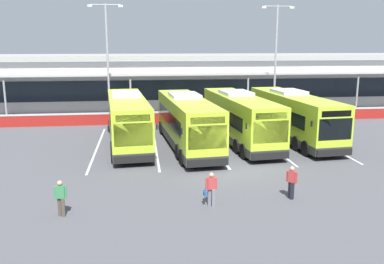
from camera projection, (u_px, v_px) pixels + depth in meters
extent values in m
plane|color=#4C4C51|center=(228.00, 167.00, 25.09)|extent=(200.00, 200.00, 0.00)
cube|color=silver|center=(183.00, 81.00, 50.69)|extent=(70.00, 10.00, 5.50)
cube|color=#19232D|center=(187.00, 90.00, 45.92)|extent=(66.00, 0.08, 2.20)
cube|color=#4C4C51|center=(187.00, 64.00, 45.31)|extent=(68.00, 0.08, 0.60)
cube|color=beige|center=(189.00, 73.00, 44.08)|extent=(67.00, 3.00, 0.24)
cube|color=gray|center=(183.00, 57.00, 50.06)|extent=(70.00, 10.00, 0.50)
cylinder|color=#999999|center=(5.00, 97.00, 41.10)|extent=(0.20, 0.20, 4.20)
cylinder|color=#999999|center=(131.00, 95.00, 42.61)|extent=(0.20, 0.20, 4.20)
cylinder|color=#999999|center=(248.00, 93.00, 44.11)|extent=(0.20, 0.20, 4.20)
cylinder|color=#999999|center=(357.00, 92.00, 45.62)|extent=(0.20, 0.20, 4.20)
cube|color=maroon|center=(196.00, 117.00, 39.04)|extent=(60.00, 0.36, 1.00)
cube|color=#B2B2B2|center=(196.00, 112.00, 38.93)|extent=(60.00, 0.40, 0.10)
cube|color=#B7DB2D|center=(128.00, 119.00, 30.31)|extent=(3.57, 12.17, 3.19)
cube|color=#333333|center=(128.00, 137.00, 30.59)|extent=(3.59, 12.20, 0.56)
cube|color=black|center=(127.00, 115.00, 30.64)|extent=(3.40, 9.79, 0.96)
cube|color=black|center=(133.00, 135.00, 24.59)|extent=(2.31, 0.30, 1.40)
cube|color=black|center=(133.00, 118.00, 24.37)|extent=(2.05, 0.26, 0.40)
cube|color=silver|center=(126.00, 94.00, 30.90)|extent=(2.28, 2.97, 0.28)
cube|color=black|center=(134.00, 159.00, 24.81)|extent=(2.45, 0.37, 0.44)
cube|color=black|center=(157.00, 127.00, 25.15)|extent=(0.09, 0.13, 0.36)
cube|color=black|center=(108.00, 129.00, 24.56)|extent=(0.09, 0.13, 0.36)
cylinder|color=black|center=(139.00, 125.00, 35.25)|extent=(0.41, 1.06, 1.04)
cylinder|color=black|center=(111.00, 126.00, 34.76)|extent=(0.41, 1.06, 1.04)
cylinder|color=black|center=(149.00, 147.00, 27.79)|extent=(0.41, 1.06, 1.04)
cylinder|color=black|center=(113.00, 149.00, 27.30)|extent=(0.41, 1.06, 1.04)
cylinder|color=black|center=(151.00, 153.00, 26.45)|extent=(0.41, 1.06, 1.04)
cylinder|color=black|center=(113.00, 155.00, 25.96)|extent=(0.41, 1.06, 1.04)
cube|color=#B7DB2D|center=(187.00, 121.00, 29.60)|extent=(3.57, 12.17, 3.19)
cube|color=#333333|center=(187.00, 139.00, 29.88)|extent=(3.59, 12.20, 0.56)
cube|color=black|center=(186.00, 117.00, 29.94)|extent=(3.40, 9.79, 0.96)
cube|color=black|center=(208.00, 137.00, 23.89)|extent=(2.31, 0.30, 1.40)
cube|color=black|center=(208.00, 120.00, 23.67)|extent=(2.05, 0.26, 0.40)
cube|color=silver|center=(184.00, 95.00, 30.19)|extent=(2.28, 2.97, 0.28)
cube|color=black|center=(208.00, 163.00, 24.10)|extent=(2.45, 0.37, 0.44)
cube|color=black|center=(230.00, 129.00, 24.45)|extent=(0.09, 0.13, 0.36)
cube|color=black|center=(182.00, 131.00, 23.85)|extent=(0.09, 0.13, 0.36)
cylinder|color=black|center=(190.00, 127.00, 34.54)|extent=(0.41, 1.06, 1.04)
cylinder|color=black|center=(162.00, 128.00, 34.05)|extent=(0.41, 1.06, 1.04)
cylinder|color=black|center=(215.00, 150.00, 27.08)|extent=(0.41, 1.06, 1.04)
cylinder|color=black|center=(179.00, 152.00, 26.60)|extent=(0.41, 1.06, 1.04)
cylinder|color=black|center=(221.00, 156.00, 25.75)|extent=(0.41, 1.06, 1.04)
cylinder|color=black|center=(183.00, 158.00, 25.26)|extent=(0.41, 1.06, 1.04)
cube|color=#B7DB2D|center=(240.00, 117.00, 31.07)|extent=(3.57, 12.17, 3.19)
cube|color=#333333|center=(239.00, 134.00, 31.34)|extent=(3.59, 12.20, 0.56)
cube|color=black|center=(238.00, 113.00, 31.40)|extent=(3.40, 9.79, 0.96)
cube|color=black|center=(271.00, 132.00, 25.35)|extent=(2.31, 0.30, 1.40)
cube|color=black|center=(271.00, 116.00, 25.13)|extent=(2.05, 0.26, 0.40)
cube|color=silver|center=(236.00, 93.00, 31.65)|extent=(2.28, 2.97, 0.28)
cube|color=black|center=(270.00, 156.00, 25.56)|extent=(2.45, 0.37, 0.44)
cube|color=black|center=(290.00, 124.00, 25.91)|extent=(0.09, 0.13, 0.36)
cube|color=black|center=(246.00, 126.00, 25.31)|extent=(0.09, 0.13, 0.36)
cylinder|color=black|center=(235.00, 123.00, 36.00)|extent=(0.41, 1.06, 1.04)
cylinder|color=black|center=(209.00, 125.00, 35.51)|extent=(0.41, 1.06, 1.04)
cylinder|color=black|center=(270.00, 144.00, 28.54)|extent=(0.41, 1.06, 1.04)
cylinder|color=black|center=(237.00, 146.00, 28.06)|extent=(0.41, 1.06, 1.04)
cylinder|color=black|center=(279.00, 149.00, 27.21)|extent=(0.41, 1.06, 1.04)
cylinder|color=black|center=(244.00, 151.00, 26.72)|extent=(0.41, 1.06, 1.04)
cube|color=#B7DB2D|center=(293.00, 116.00, 31.81)|extent=(3.57, 12.17, 3.19)
cube|color=#333333|center=(292.00, 132.00, 32.09)|extent=(3.59, 12.20, 0.56)
cube|color=black|center=(291.00, 112.00, 32.14)|extent=(3.40, 9.79, 0.96)
cube|color=black|center=(335.00, 129.00, 26.10)|extent=(2.31, 0.30, 1.40)
cube|color=black|center=(336.00, 114.00, 25.87)|extent=(2.05, 0.26, 0.40)
cube|color=silver|center=(289.00, 92.00, 32.40)|extent=(2.28, 2.97, 0.28)
cube|color=black|center=(334.00, 153.00, 26.31)|extent=(2.45, 0.37, 0.44)
cube|color=black|center=(353.00, 122.00, 26.65)|extent=(0.09, 0.13, 0.36)
cube|color=black|center=(312.00, 124.00, 26.06)|extent=(0.09, 0.13, 0.36)
cylinder|color=black|center=(282.00, 122.00, 36.75)|extent=(0.41, 1.06, 1.04)
cylinder|color=black|center=(257.00, 123.00, 36.26)|extent=(0.41, 1.06, 1.04)
cylinder|color=black|center=(328.00, 142.00, 29.29)|extent=(0.41, 1.06, 1.04)
cylinder|color=black|center=(297.00, 144.00, 28.80)|extent=(0.41, 1.06, 1.04)
cylinder|color=black|center=(339.00, 147.00, 27.95)|extent=(0.41, 1.06, 1.04)
cylinder|color=black|center=(306.00, 148.00, 27.46)|extent=(0.41, 1.06, 1.04)
cube|color=silver|center=(97.00, 147.00, 29.89)|extent=(0.14, 13.00, 0.01)
cube|color=silver|center=(155.00, 145.00, 30.40)|extent=(0.14, 13.00, 0.01)
cube|color=silver|center=(212.00, 144.00, 30.91)|extent=(0.14, 13.00, 0.01)
cube|color=silver|center=(266.00, 142.00, 31.42)|extent=(0.14, 13.00, 0.01)
cube|color=silver|center=(319.00, 141.00, 31.93)|extent=(0.14, 13.00, 0.01)
cube|color=slate|center=(209.00, 197.00, 19.09)|extent=(0.14, 0.18, 0.84)
cube|color=slate|center=(213.00, 198.00, 19.00)|extent=(0.14, 0.18, 0.84)
cube|color=#B23838|center=(211.00, 183.00, 18.90)|extent=(0.34, 0.23, 0.56)
cube|color=#B23838|center=(207.00, 184.00, 18.87)|extent=(0.09, 0.10, 0.54)
cube|color=#B23838|center=(216.00, 183.00, 18.94)|extent=(0.09, 0.10, 0.54)
sphere|color=tan|center=(211.00, 175.00, 18.82)|extent=(0.22, 0.22, 0.22)
cube|color=#194C9E|center=(205.00, 193.00, 18.98)|extent=(0.13, 0.28, 0.22)
cylinder|color=#194C9E|center=(205.00, 190.00, 18.94)|extent=(0.02, 0.02, 0.16)
cube|color=black|center=(290.00, 189.00, 20.08)|extent=(0.23, 0.23, 0.84)
cube|color=black|center=(292.00, 191.00, 19.89)|extent=(0.23, 0.23, 0.84)
cube|color=#B23838|center=(292.00, 176.00, 19.84)|extent=(0.40, 0.40, 0.56)
cube|color=#B23838|center=(288.00, 176.00, 19.98)|extent=(0.13, 0.13, 0.54)
cube|color=#B23838|center=(296.00, 178.00, 19.72)|extent=(0.13, 0.13, 0.54)
sphere|color=tan|center=(292.00, 169.00, 19.76)|extent=(0.22, 0.22, 0.22)
cube|color=#4C4238|center=(60.00, 207.00, 17.99)|extent=(0.16, 0.19, 0.84)
cube|color=#4C4238|center=(63.00, 207.00, 17.91)|extent=(0.16, 0.19, 0.84)
cube|color=#387F4C|center=(60.00, 192.00, 17.80)|extent=(0.36, 0.26, 0.56)
cube|color=#387F4C|center=(55.00, 193.00, 17.76)|extent=(0.10, 0.11, 0.54)
cube|color=#387F4C|center=(66.00, 192.00, 17.86)|extent=(0.10, 0.11, 0.54)
sphere|color=tan|center=(60.00, 183.00, 17.72)|extent=(0.22, 0.22, 0.22)
cylinder|color=#9E9EA3|center=(108.00, 63.00, 39.37)|extent=(0.20, 0.20, 11.00)
cylinder|color=#9E9EA3|center=(105.00, 5.00, 38.23)|extent=(2.80, 0.10, 0.10)
cube|color=silver|center=(90.00, 6.00, 38.09)|extent=(0.44, 0.28, 0.20)
cube|color=silver|center=(121.00, 6.00, 38.43)|extent=(0.44, 0.28, 0.20)
cylinder|color=#9E9EA3|center=(275.00, 62.00, 41.03)|extent=(0.20, 0.20, 11.00)
cylinder|color=#9E9EA3|center=(278.00, 6.00, 39.90)|extent=(2.80, 0.10, 0.10)
cube|color=silver|center=(264.00, 7.00, 39.75)|extent=(0.44, 0.28, 0.20)
cube|color=silver|center=(292.00, 8.00, 40.09)|extent=(0.44, 0.28, 0.20)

